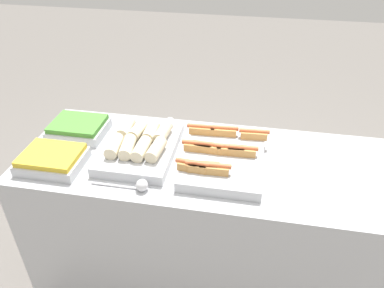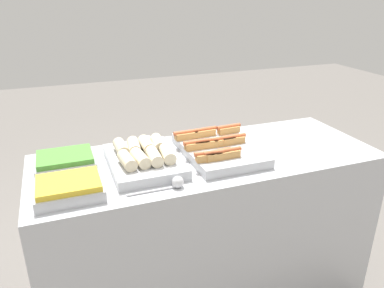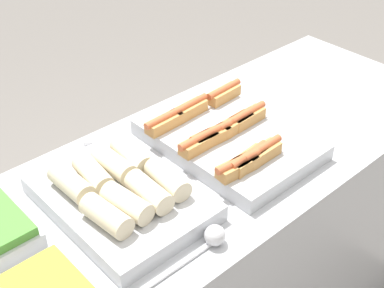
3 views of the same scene
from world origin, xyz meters
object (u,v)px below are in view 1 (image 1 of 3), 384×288
tray_wraps (140,145)px  tray_side_back (79,128)px  tray_side_front (52,160)px  tray_hotdogs (222,155)px  serving_spoon_near (139,185)px  serving_spoon_far (167,122)px

tray_wraps → tray_side_back: bearing=163.9°
tray_side_front → tray_wraps: bearing=25.7°
tray_hotdogs → serving_spoon_near: bearing=-140.8°
tray_side_back → tray_side_front: bearing=-90.0°
tray_hotdogs → serving_spoon_near: size_ratio=2.01×
tray_hotdogs → serving_spoon_far: tray_hotdogs is taller
tray_side_front → tray_side_back: size_ratio=1.00×
tray_hotdogs → serving_spoon_far: bearing=141.0°
tray_side_back → serving_spoon_near: (0.43, -0.37, -0.01)m
tray_hotdogs → serving_spoon_far: 0.42m
tray_wraps → tray_side_back: 0.38m
tray_side_back → tray_wraps: bearing=-16.1°
tray_wraps → serving_spoon_near: (0.07, -0.26, -0.02)m
tray_wraps → tray_side_front: bearing=-154.3°
tray_hotdogs → tray_wraps: size_ratio=1.12×
tray_side_front → tray_side_back: 0.28m
tray_wraps → serving_spoon_far: (0.07, 0.26, -0.02)m
tray_wraps → serving_spoon_near: size_ratio=1.80×
tray_wraps → tray_side_front: size_ratio=1.65×
serving_spoon_near → serving_spoon_far: bearing=90.3°
tray_side_front → tray_side_back: same height
serving_spoon_near → serving_spoon_far: size_ratio=1.03×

